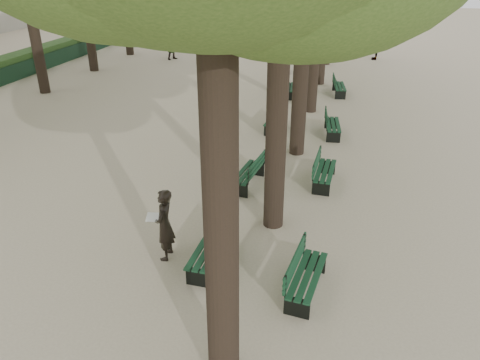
# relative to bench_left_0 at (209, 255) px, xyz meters

# --- Properties ---
(ground) EXTENTS (120.00, 120.00, 0.00)m
(ground) POSITION_rel_bench_left_0_xyz_m (-0.37, -0.90, -0.27)
(ground) COLOR #B9AB8C
(ground) RESTS_ON ground
(bench_left_0) EXTENTS (0.63, 1.82, 0.92)m
(bench_left_0) POSITION_rel_bench_left_0_xyz_m (0.00, 0.00, 0.00)
(bench_left_0) COLOR black
(bench_left_0) RESTS_ON ground
(bench_left_1) EXTENTS (0.79, 1.86, 0.92)m
(bench_left_1) POSITION_rel_bench_left_0_xyz_m (-0.00, 4.17, 0.00)
(bench_left_1) COLOR black
(bench_left_1) RESTS_ON ground
(bench_left_2) EXTENTS (0.72, 1.84, 0.92)m
(bench_left_2) POSITION_rel_bench_left_0_xyz_m (-0.00, 9.29, 0.00)
(bench_left_2) COLOR black
(bench_left_2) RESTS_ON ground
(bench_left_3) EXTENTS (0.78, 1.85, 0.92)m
(bench_left_3) POSITION_rel_bench_left_0_xyz_m (-0.00, 14.34, 0.00)
(bench_left_3) COLOR black
(bench_left_3) RESTS_ON ground
(bench_right_0) EXTENTS (0.79, 1.86, 0.92)m
(bench_right_0) POSITION_rel_bench_left_0_xyz_m (2.27, -0.46, 0.00)
(bench_right_0) COLOR black
(bench_right_0) RESTS_ON ground
(bench_right_1) EXTENTS (0.66, 1.83, 0.92)m
(bench_right_1) POSITION_rel_bench_left_0_xyz_m (2.27, 4.82, 0.00)
(bench_right_1) COLOR black
(bench_right_1) RESTS_ON ground
(bench_right_2) EXTENTS (0.77, 1.85, 0.92)m
(bench_right_2) POSITION_rel_bench_left_0_xyz_m (2.27, 9.20, 0.00)
(bench_right_2) COLOR black
(bench_right_2) RESTS_ON ground
(bench_right_3) EXTENTS (0.81, 1.86, 0.92)m
(bench_right_3) POSITION_rel_bench_left_0_xyz_m (2.27, 15.08, 0.00)
(bench_right_3) COLOR black
(bench_right_3) RESTS_ON ground
(man_with_map) EXTENTS (0.64, 0.73, 1.76)m
(man_with_map) POSITION_rel_bench_left_0_xyz_m (-1.06, 0.07, 0.61)
(man_with_map) COLOR black
(man_with_map) RESTS_ON ground
(pedestrian_d) EXTENTS (0.41, 0.94, 1.90)m
(pedestrian_d) POSITION_rel_bench_left_0_xyz_m (-1.62, 23.39, 0.68)
(pedestrian_d) COLOR #262628
(pedestrian_d) RESTS_ON ground
(pedestrian_b) EXTENTS (0.85, 1.13, 1.72)m
(pedestrian_b) POSITION_rel_bench_left_0_xyz_m (2.53, 25.23, 0.59)
(pedestrian_b) COLOR #262628
(pedestrian_b) RESTS_ON ground
(pedestrian_c) EXTENTS (0.42, 1.11, 1.86)m
(pedestrian_c) POSITION_rel_bench_left_0_xyz_m (4.23, 24.30, 0.66)
(pedestrian_c) COLOR #262628
(pedestrian_c) RESTS_ON ground
(pedestrian_e) EXTENTS (1.20, 1.58, 1.78)m
(pedestrian_e) POSITION_rel_bench_left_0_xyz_m (-8.95, 21.29, 0.62)
(pedestrian_e) COLOR #262628
(pedestrian_e) RESTS_ON ground
(pedestrian_a) EXTENTS (0.87, 0.77, 1.71)m
(pedestrian_a) POSITION_rel_bench_left_0_xyz_m (-3.52, 22.64, 0.58)
(pedestrian_a) COLOR #262628
(pedestrian_a) RESTS_ON ground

